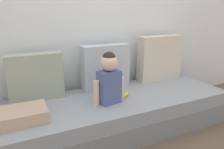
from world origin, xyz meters
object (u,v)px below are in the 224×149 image
at_px(throw_pillow_left, 36,77).
at_px(throw_pillow_center, 105,67).
at_px(banana, 125,95).
at_px(couch, 118,113).
at_px(folded_blanket, 21,115).
at_px(toddler, 109,78).
at_px(throw_pillow_right, 159,58).

relative_size(throw_pillow_left, throw_pillow_center, 0.97).
distance_m(throw_pillow_left, banana, 0.90).
bearing_deg(couch, throw_pillow_left, 157.19).
bearing_deg(throw_pillow_center, banana, -78.18).
xyz_separation_m(throw_pillow_center, banana, (0.07, -0.34, -0.23)).
relative_size(banana, folded_blanket, 0.42).
height_order(throw_pillow_center, folded_blanket, throw_pillow_center).
height_order(toddler, banana, toddler).
bearing_deg(throw_pillow_right, couch, -157.19).
xyz_separation_m(couch, folded_blanket, (-0.92, -0.10, 0.23)).
relative_size(throw_pillow_left, toddler, 1.05).
distance_m(couch, toddler, 0.45).
distance_m(throw_pillow_left, throw_pillow_right, 1.49).
xyz_separation_m(throw_pillow_left, folded_blanket, (-0.18, -0.42, -0.18)).
bearing_deg(folded_blanket, banana, 4.65).
bearing_deg(throw_pillow_right, toddler, -156.09).
distance_m(couch, folded_blanket, 0.95).
xyz_separation_m(throw_pillow_right, banana, (-0.67, -0.34, -0.26)).
bearing_deg(folded_blanket, throw_pillow_left, 67.12).
height_order(throw_pillow_center, throw_pillow_right, throw_pillow_right).
distance_m(couch, throw_pillow_left, 0.90).
relative_size(toddler, banana, 2.91).
bearing_deg(folded_blanket, toddler, 1.92).
xyz_separation_m(throw_pillow_left, throw_pillow_center, (0.74, 0.00, 0.02)).
xyz_separation_m(couch, throw_pillow_left, (-0.74, 0.31, 0.41)).
bearing_deg(throw_pillow_center, couch, -90.00).
bearing_deg(couch, throw_pillow_center, 90.00).
bearing_deg(throw_pillow_center, toddler, -109.11).
bearing_deg(folded_blanket, throw_pillow_right, 14.04).
bearing_deg(folded_blanket, couch, 6.41).
bearing_deg(throw_pillow_right, throw_pillow_left, 180.00).
height_order(banana, folded_blanket, folded_blanket).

